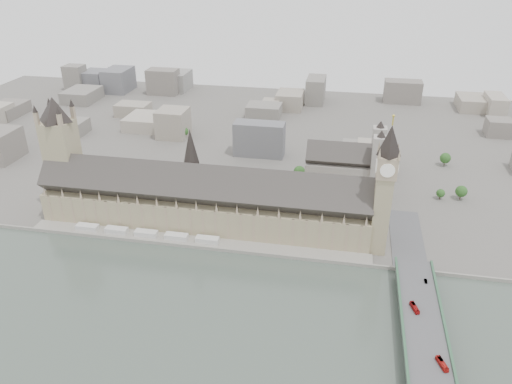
% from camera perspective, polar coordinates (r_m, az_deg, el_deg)
% --- Properties ---
extents(ground, '(900.00, 900.00, 0.00)m').
position_cam_1_polar(ground, '(397.89, -6.67, -5.25)').
color(ground, '#595651').
rests_on(ground, ground).
extents(embankment_wall, '(600.00, 1.50, 3.00)m').
position_cam_1_polar(embankment_wall, '(385.12, -7.33, -6.22)').
color(embankment_wall, gray).
rests_on(embankment_wall, ground).
extents(river_terrace, '(270.00, 15.00, 2.00)m').
position_cam_1_polar(river_terrace, '(391.35, -7.00, -5.69)').
color(river_terrace, gray).
rests_on(river_terrace, ground).
extents(terrace_tents, '(118.00, 7.00, 4.00)m').
position_cam_1_polar(terrace_tents, '(403.12, -12.45, -4.62)').
color(terrace_tents, silver).
rests_on(terrace_tents, river_terrace).
extents(palace_of_westminster, '(265.00, 40.73, 55.44)m').
position_cam_1_polar(palace_of_westminster, '(402.82, -6.03, -1.05)').
color(palace_of_westminster, tan).
rests_on(palace_of_westminster, ground).
extents(elizabeth_tower, '(17.00, 17.00, 107.50)m').
position_cam_1_polar(elizabeth_tower, '(362.62, 14.53, 1.13)').
color(elizabeth_tower, tan).
rests_on(elizabeth_tower, ground).
extents(victoria_tower, '(30.00, 30.00, 100.00)m').
position_cam_1_polar(victoria_tower, '(443.64, -21.33, 4.51)').
color(victoria_tower, tan).
rests_on(victoria_tower, ground).
extents(central_tower, '(13.00, 13.00, 48.00)m').
position_cam_1_polar(central_tower, '(396.07, -7.41, 4.01)').
color(central_tower, gray).
rests_on(central_tower, ground).
extents(westminster_bridge, '(25.00, 325.00, 10.25)m').
position_cam_1_polar(westminster_bridge, '(314.55, 18.56, -15.59)').
color(westminster_bridge, '#474749').
rests_on(westminster_bridge, ground).
extents(westminster_abbey, '(68.00, 36.00, 64.00)m').
position_cam_1_polar(westminster_abbey, '(454.29, 10.26, 2.35)').
color(westminster_abbey, '#9D968D').
rests_on(westminster_abbey, ground).
extents(city_skyline_inland, '(720.00, 360.00, 38.00)m').
position_cam_1_polar(city_skyline_inland, '(606.13, 0.04, 8.48)').
color(city_skyline_inland, gray).
rests_on(city_skyline_inland, ground).
extents(park_trees, '(110.00, 30.00, 15.00)m').
position_cam_1_polar(park_trees, '(446.61, -5.72, -0.28)').
color(park_trees, '#1E4F1C').
rests_on(park_trees, ground).
extents(red_bus_north, '(5.44, 10.67, 2.90)m').
position_cam_1_polar(red_bus_north, '(324.01, 17.67, -12.47)').
color(red_bus_north, red).
rests_on(red_bus_north, westminster_bridge).
extents(red_bus_south, '(5.92, 10.74, 2.93)m').
position_cam_1_polar(red_bus_south, '(293.39, 20.49, -17.90)').
color(red_bus_south, red).
rests_on(red_bus_south, westminster_bridge).
extents(car_silver, '(1.69, 4.52, 1.47)m').
position_cam_1_polar(car_silver, '(349.42, 18.84, -9.60)').
color(car_silver, gray).
rests_on(car_silver, westminster_bridge).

